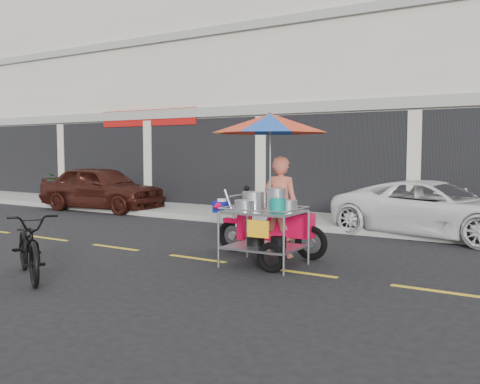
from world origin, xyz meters
The scene contains 9 objects.
ground centered at (0.00, 0.00, 0.00)m, with size 90.00×90.00×0.00m, color black.
sidewalk centered at (0.00, 5.50, 0.07)m, with size 45.00×3.00×0.15m, color gray.
centerline centered at (0.00, 0.00, 0.00)m, with size 42.00×0.10×0.01m, color gold.
maroon_sedan centered at (-9.12, 4.43, 0.71)m, with size 1.67×4.16×1.42m, color black.
white_pickup centered at (0.94, 4.70, 0.61)m, with size 2.04×4.42×1.23m, color white.
plant_tall centered at (-12.95, 5.78, 0.60)m, with size 0.81×0.70×0.90m, color #1B561C.
plant_short centered at (-11.50, 5.36, 0.58)m, with size 0.48×0.48×0.86m, color #1B561C.
near_bicycle centered at (-3.20, -2.48, 0.50)m, with size 0.66×1.90×1.00m, color black.
food_vendor_rig centered at (-0.78, 0.47, 1.59)m, with size 2.58×2.02×2.54m.
Camera 1 is at (3.58, -7.34, 1.88)m, focal length 40.00 mm.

